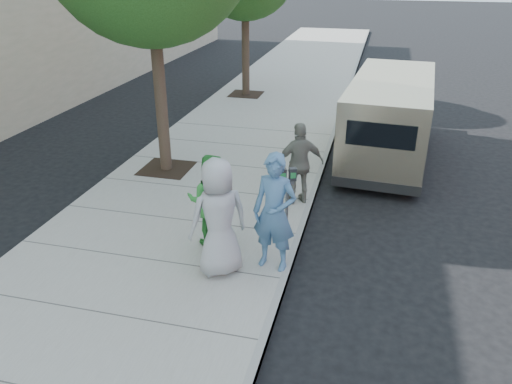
{
  "coord_description": "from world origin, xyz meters",
  "views": [
    {
      "loc": [
        2.65,
        -8.19,
        4.94
      ],
      "look_at": [
        0.68,
        -0.33,
        1.1
      ],
      "focal_mm": 35.0,
      "sensor_mm": 36.0,
      "label": 1
    }
  ],
  "objects_px": {
    "person_officer": "(275,213)",
    "person_green_shirt": "(210,201)",
    "person_striped_polo": "(300,164)",
    "parking_meter": "(287,190)",
    "van": "(390,117)",
    "person_gray_shirt": "(219,218)"
  },
  "relations": [
    {
      "from": "parking_meter",
      "to": "van",
      "type": "xyz_separation_m",
      "value": [
        1.72,
        5.25,
        -0.08
      ]
    },
    {
      "from": "van",
      "to": "person_striped_polo",
      "type": "height_order",
      "value": "van"
    },
    {
      "from": "person_green_shirt",
      "to": "person_gray_shirt",
      "type": "relative_size",
      "value": 0.87
    },
    {
      "from": "parking_meter",
      "to": "van",
      "type": "height_order",
      "value": "van"
    },
    {
      "from": "person_green_shirt",
      "to": "person_striped_polo",
      "type": "distance_m",
      "value": 2.42
    },
    {
      "from": "van",
      "to": "person_officer",
      "type": "distance_m",
      "value": 6.33
    },
    {
      "from": "van",
      "to": "person_striped_polo",
      "type": "xyz_separation_m",
      "value": [
        -1.77,
        -3.56,
        -0.1
      ]
    },
    {
      "from": "person_green_shirt",
      "to": "person_striped_polo",
      "type": "relative_size",
      "value": 0.99
    },
    {
      "from": "person_gray_shirt",
      "to": "person_striped_polo",
      "type": "distance_m",
      "value": 3.0
    },
    {
      "from": "person_officer",
      "to": "person_green_shirt",
      "type": "height_order",
      "value": "person_officer"
    },
    {
      "from": "person_officer",
      "to": "person_striped_polo",
      "type": "xyz_separation_m",
      "value": [
        0.0,
        2.51,
        -0.13
      ]
    },
    {
      "from": "parking_meter",
      "to": "van",
      "type": "distance_m",
      "value": 5.52
    },
    {
      "from": "person_officer",
      "to": "person_striped_polo",
      "type": "height_order",
      "value": "person_officer"
    },
    {
      "from": "person_officer",
      "to": "person_striped_polo",
      "type": "distance_m",
      "value": 2.52
    },
    {
      "from": "van",
      "to": "parking_meter",
      "type": "bearing_deg",
      "value": -103.95
    },
    {
      "from": "van",
      "to": "person_striped_polo",
      "type": "bearing_deg",
      "value": -112.24
    },
    {
      "from": "van",
      "to": "person_green_shirt",
      "type": "distance_m",
      "value": 6.39
    },
    {
      "from": "van",
      "to": "person_officer",
      "type": "relative_size",
      "value": 2.9
    },
    {
      "from": "parking_meter",
      "to": "person_striped_polo",
      "type": "bearing_deg",
      "value": 69.77
    },
    {
      "from": "parking_meter",
      "to": "person_officer",
      "type": "distance_m",
      "value": 0.83
    },
    {
      "from": "person_gray_shirt",
      "to": "person_striped_polo",
      "type": "bearing_deg",
      "value": -143.53
    },
    {
      "from": "person_gray_shirt",
      "to": "parking_meter",
      "type": "bearing_deg",
      "value": -163.98
    }
  ]
}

